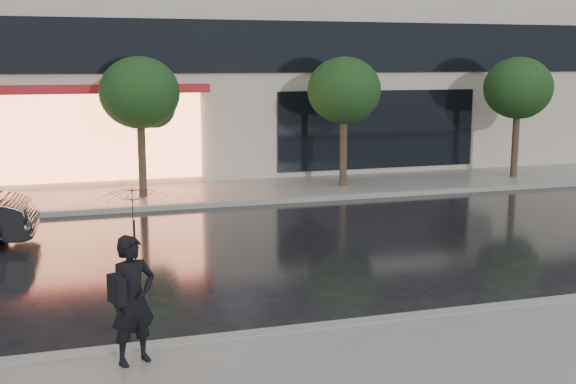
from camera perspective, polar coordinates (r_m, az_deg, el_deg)
name	(u,v)px	position (r m, az deg, el deg)	size (l,w,h in m)	color
ground	(394,301)	(11.98, 8.36, -8.55)	(120.00, 120.00, 0.00)	black
sidewalk_near	(510,382)	(9.33, 17.16, -14.12)	(60.00, 4.50, 0.12)	slate
sidewalk_far	(245,191)	(21.39, -3.40, 0.08)	(60.00, 3.50, 0.12)	slate
curb_near	(423,318)	(11.11, 10.60, -9.76)	(60.00, 0.25, 0.14)	gray
curb_far	(260,201)	(19.72, -2.20, -0.75)	(60.00, 0.25, 0.14)	gray
tree_mid_west	(142,95)	(20.37, -11.47, 7.49)	(2.20, 2.20, 3.99)	#33261C
tree_mid_east	(346,93)	(21.79, 4.58, 7.83)	(2.20, 2.20, 3.99)	#33261C
tree_far_east	(519,90)	(24.63, 17.80, 7.65)	(2.20, 2.20, 3.99)	#33261C
pedestrian_with_umbrella	(133,252)	(9.06, -12.12, -4.67)	(1.11, 1.12, 2.24)	black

